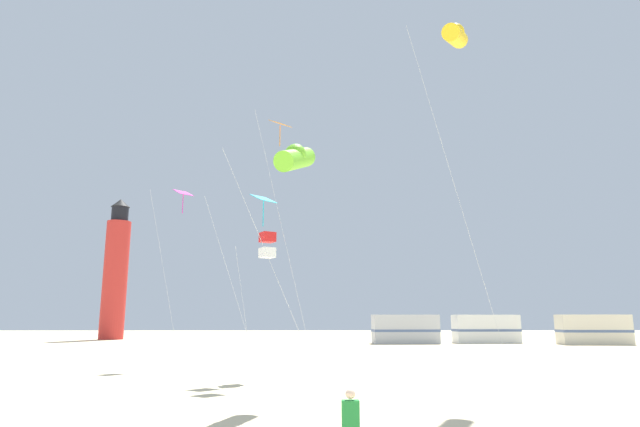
# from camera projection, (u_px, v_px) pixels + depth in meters

# --- Properties ---
(kite_flyer_standing) EXTENTS (0.34, 0.51, 1.16)m
(kite_flyer_standing) POSITION_uv_depth(u_px,v_px,m) (350.00, 417.00, 10.40)
(kite_flyer_standing) COLOR #238438
(kite_flyer_standing) RESTS_ON ground
(kite_diamond_cyan) EXTENTS (3.03, 3.03, 7.69)m
(kite_diamond_cyan) POSITION_uv_depth(u_px,v_px,m) (262.00, 205.00, 22.23)
(kite_diamond_cyan) COLOR silver
(kite_diamond_cyan) RESTS_ON ground
(kite_diamond_orange) EXTENTS (2.94, 2.45, 12.45)m
(kite_diamond_orange) POSITION_uv_depth(u_px,v_px,m) (280.00, 134.00, 26.64)
(kite_diamond_orange) COLOR silver
(kite_diamond_orange) RESTS_ON ground
(kite_tube_gold) EXTENTS (2.99, 3.42, 14.50)m
(kite_tube_gold) POSITION_uv_depth(u_px,v_px,m) (455.00, 36.00, 21.43)
(kite_tube_gold) COLOR silver
(kite_tube_gold) RESTS_ON ground
(kite_diamond_magenta) EXTENTS (2.39, 2.29, 9.71)m
(kite_diamond_magenta) POSITION_uv_depth(u_px,v_px,m) (182.00, 199.00, 29.83)
(kite_diamond_magenta) COLOR silver
(kite_diamond_magenta) RESTS_ON ground
(kite_box_scarlet) EXTENTS (1.89, 1.89, 6.30)m
(kite_box_scarlet) POSITION_uv_depth(u_px,v_px,m) (267.00, 245.00, 23.61)
(kite_box_scarlet) COLOR silver
(kite_box_scarlet) RESTS_ON ground
(kite_tube_lime) EXTENTS (3.48, 3.60, 8.62)m
(kite_tube_lime) POSITION_uv_depth(u_px,v_px,m) (295.00, 158.00, 18.09)
(kite_tube_lime) COLOR silver
(kite_tube_lime) RESTS_ON ground
(lighthouse_distant) EXTENTS (2.80, 2.80, 16.80)m
(lighthouse_distant) POSITION_uv_depth(u_px,v_px,m) (116.00, 272.00, 63.05)
(lighthouse_distant) COLOR red
(lighthouse_distant) RESTS_ON ground
(rv_van_silver) EXTENTS (6.56, 2.69, 2.80)m
(rv_van_silver) POSITION_uv_depth(u_px,v_px,m) (405.00, 329.00, 52.06)
(rv_van_silver) COLOR #B7BABF
(rv_van_silver) RESTS_ON ground
(rv_van_white) EXTENTS (6.53, 2.61, 2.80)m
(rv_van_white) POSITION_uv_depth(u_px,v_px,m) (486.00, 329.00, 53.36)
(rv_van_white) COLOR white
(rv_van_white) RESTS_ON ground
(rv_van_cream) EXTENTS (6.59, 2.80, 2.80)m
(rv_van_cream) POSITION_uv_depth(u_px,v_px,m) (593.00, 330.00, 50.41)
(rv_van_cream) COLOR beige
(rv_van_cream) RESTS_ON ground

